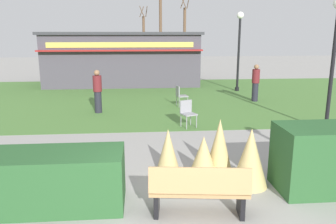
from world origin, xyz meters
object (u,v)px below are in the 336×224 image
Objects in this scene: tree_left_bg at (185,34)px; tree_center_bg at (161,29)px; food_kiosk at (123,58)px; cafe_chair_west at (180,94)px; cafe_chair_east at (187,111)px; person_standing at (98,91)px; lamppost_mid at (334,49)px; person_strolling at (256,83)px; parked_car_west_slot at (90,61)px; trash_bin at (24,178)px; park_bench at (199,190)px; lamppost_far at (239,42)px.

tree_left_bg is 0.87× the size of tree_center_bg.
tree_left_bg is (5.60, 13.55, 1.32)m from food_kiosk.
cafe_chair_east is at bearing -92.47° from cafe_chair_west.
person_standing is (-0.66, -8.08, -0.71)m from food_kiosk.
tree_left_bg reaches higher than cafe_chair_west.
lamppost_mid is 4.65× the size of cafe_chair_east.
tree_left_bg is at bearing 82.74° from cafe_chair_east.
person_strolling is at bearing -45.48° from food_kiosk.
cafe_chair_west is 0.14× the size of tree_left_bg.
cafe_chair_east is 24.26m from tree_left_bg.
parked_car_west_slot is (-5.98, 16.43, 0.12)m from cafe_chair_west.
tree_center_bg reaches higher than parked_car_west_slot.
food_kiosk is 10.32× the size of cafe_chair_east.
food_kiosk reaches higher than trash_bin.
person_strolling is 19.82m from tree_center_bg.
cafe_chair_west is at bearing 140.73° from person_standing.
food_kiosk is at bearing 103.79° from cafe_chair_east.
tree_center_bg is at bearing 87.63° from park_bench.
person_standing is 21.62m from tree_center_bg.
parked_car_west_slot is (-10.28, 20.44, -1.96)m from lamppost_mid.
park_bench is at bearing -121.90° from person_strolling.
tree_center_bg is at bearing 100.57° from lamppost_far.
lamppost_far is at bearing -29.21° from food_kiosk.
lamppost_far is at bearing 95.47° from lamppost_mid.
food_kiosk is 9.84m from parked_car_west_slot.
lamppost_mid is at bearing -81.04° from tree_center_bg.
cafe_chair_west is 3.48m from person_standing.
lamppost_mid is 0.63× the size of tree_left_bg.
lamppost_far reaches higher than parked_car_west_slot.
trash_bin is 0.10× the size of food_kiosk.
park_bench is at bearing -14.70° from trash_bin.
parked_car_west_slot is at bearing 116.69° from lamppost_mid.
parked_car_west_slot is (-9.54, 12.72, -1.96)m from lamppost_far.
lamppost_far is at bearing 71.23° from park_bench.
food_kiosk is 1.23× the size of tree_center_bg.
parked_car_west_slot is at bearing 110.02° from cafe_chair_west.
cafe_chair_east is (-0.14, -3.20, 0.00)m from cafe_chair_west.
lamppost_mid is at bearing 103.72° from person_standing.
person_strolling is 0.23× the size of tree_center_bg.
person_standing is at bearing -165.24° from cafe_chair_west.
tree_left_bg is (-0.64, 17.04, 0.28)m from lamppost_far.
trash_bin is 7.25m from person_standing.
tree_left_bg reaches higher than lamppost_far.
trash_bin is at bearing -103.29° from tree_left_bg.
food_kiosk is 13.55m from tree_center_bg.
lamppost_mid is 22.96m from parked_car_west_slot.
food_kiosk reaches higher than cafe_chair_west.
lamppost_far reaches higher than cafe_chair_east.
tree_left_bg reaches higher than cafe_chair_east.
tree_left_bg reaches higher than person_standing.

